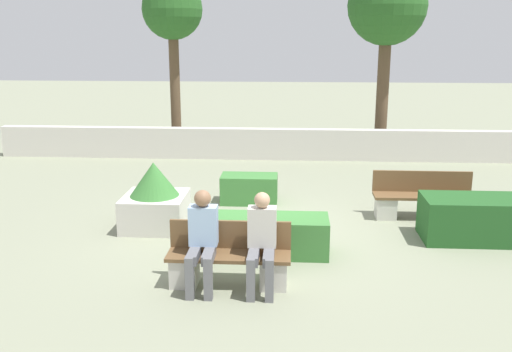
% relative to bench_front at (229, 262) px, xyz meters
% --- Properties ---
extents(ground_plane, '(60.00, 60.00, 0.00)m').
position_rel_bench_front_xyz_m(ground_plane, '(0.30, 2.02, -0.32)').
color(ground_plane, gray).
extents(perimeter_wall, '(14.92, 0.30, 0.83)m').
position_rel_bench_front_xyz_m(perimeter_wall, '(0.30, 7.94, 0.10)').
color(perimeter_wall, beige).
rests_on(perimeter_wall, ground_plane).
extents(bench_front, '(1.68, 0.49, 0.85)m').
position_rel_bench_front_xyz_m(bench_front, '(0.00, 0.00, 0.00)').
color(bench_front, brown).
rests_on(bench_front, ground_plane).
extents(bench_left_side, '(1.83, 0.48, 0.85)m').
position_rel_bench_front_xyz_m(bench_left_side, '(3.28, 3.09, 0.01)').
color(bench_left_side, brown).
rests_on(bench_left_side, ground_plane).
extents(person_seated_man, '(0.38, 0.64, 1.33)m').
position_rel_bench_front_xyz_m(person_seated_man, '(0.45, -0.14, 0.41)').
color(person_seated_man, slate).
rests_on(person_seated_man, ground_plane).
extents(person_seated_woman, '(0.38, 0.64, 1.35)m').
position_rel_bench_front_xyz_m(person_seated_woman, '(-0.34, -0.13, 0.43)').
color(person_seated_woman, slate).
rests_on(person_seated_woman, ground_plane).
extents(hedge_block_near_left, '(1.13, 0.61, 0.57)m').
position_rel_bench_front_xyz_m(hedge_block_near_left, '(-0.01, 3.86, -0.04)').
color(hedge_block_near_left, '#3D7A38').
rests_on(hedge_block_near_left, ground_plane).
extents(hedge_block_near_right, '(2.02, 0.70, 0.59)m').
position_rel_bench_front_xyz_m(hedge_block_near_right, '(0.41, 1.17, -0.03)').
color(hedge_block_near_right, '#3D7A38').
rests_on(hedge_block_near_right, ground_plane).
extents(hedge_block_mid_left, '(2.00, 0.89, 0.73)m').
position_rel_bench_front_xyz_m(hedge_block_mid_left, '(4.02, 1.98, 0.04)').
color(hedge_block_mid_left, '#235623').
rests_on(hedge_block_mid_left, ground_plane).
extents(planter_corner_left, '(1.08, 1.08, 1.18)m').
position_rel_bench_front_xyz_m(planter_corner_left, '(-1.56, 2.25, 0.20)').
color(planter_corner_left, beige).
rests_on(planter_corner_left, ground_plane).
extents(tree_leftmost, '(1.70, 1.70, 4.83)m').
position_rel_bench_front_xyz_m(tree_leftmost, '(-2.55, 9.19, 3.53)').
color(tree_leftmost, brown).
rests_on(tree_leftmost, ground_plane).
extents(tree_center_left, '(2.14, 2.14, 5.12)m').
position_rel_bench_front_xyz_m(tree_center_left, '(3.35, 8.97, 3.64)').
color(tree_center_left, brown).
rests_on(tree_center_left, ground_plane).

